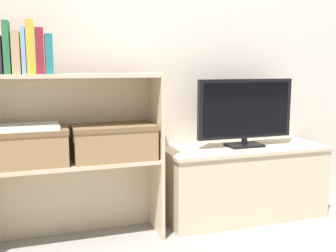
{
  "coord_description": "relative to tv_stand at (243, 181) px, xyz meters",
  "views": [
    {
      "loc": [
        -0.69,
        -1.94,
        0.95
      ],
      "look_at": [
        0.0,
        0.14,
        0.61
      ],
      "focal_mm": 42.0,
      "sensor_mm": 36.0,
      "label": 1
    }
  ],
  "objects": [
    {
      "name": "ground_plane",
      "position": [
        -0.52,
        -0.19,
        -0.23
      ],
      "size": [
        16.0,
        16.0,
        0.0
      ],
      "primitive_type": "plane",
      "color": "gray"
    },
    {
      "name": "wall_back",
      "position": [
        -0.52,
        0.23,
        0.97
      ],
      "size": [
        10.0,
        0.05,
        2.4
      ],
      "color": "beige",
      "rests_on": "ground_plane"
    },
    {
      "name": "tv_stand",
      "position": [
        0.0,
        0.0,
        0.0
      ],
      "size": [
        1.03,
        0.41,
        0.45
      ],
      "color": "#CCB793",
      "rests_on": "ground_plane"
    },
    {
      "name": "tv",
      "position": [
        0.0,
        -0.0,
        0.45
      ],
      "size": [
        0.63,
        0.14,
        0.42
      ],
      "color": "black",
      "rests_on": "tv_stand"
    },
    {
      "name": "bookshelf_lower_tier",
      "position": [
        -1.06,
        0.0,
        0.06
      ],
      "size": [
        0.96,
        0.28,
        0.45
      ],
      "color": "#CCB793",
      "rests_on": "ground_plane"
    },
    {
      "name": "bookshelf_upper_tier",
      "position": [
        -1.06,
        0.0,
        0.51
      ],
      "size": [
        0.96,
        0.28,
        0.46
      ],
      "color": "#CCB793",
      "rests_on": "bookshelf_lower_tier"
    },
    {
      "name": "book_forest",
      "position": [
        -1.34,
        -0.09,
        0.81
      ],
      "size": [
        0.03,
        0.15,
        0.25
      ],
      "color": "#286638",
      "rests_on": "bookshelf_upper_tier"
    },
    {
      "name": "book_tan",
      "position": [
        -1.3,
        -0.09,
        0.78
      ],
      "size": [
        0.04,
        0.15,
        0.2
      ],
      "color": "tan",
      "rests_on": "bookshelf_upper_tier"
    },
    {
      "name": "book_skyblue",
      "position": [
        -1.27,
        -0.09,
        0.79
      ],
      "size": [
        0.02,
        0.14,
        0.22
      ],
      "color": "#709ECC",
      "rests_on": "bookshelf_upper_tier"
    },
    {
      "name": "book_mustard",
      "position": [
        -1.23,
        -0.09,
        0.81
      ],
      "size": [
        0.04,
        0.14,
        0.25
      ],
      "color": "gold",
      "rests_on": "bookshelf_upper_tier"
    },
    {
      "name": "book_maroon",
      "position": [
        -1.19,
        -0.09,
        0.79
      ],
      "size": [
        0.04,
        0.14,
        0.22
      ],
      "color": "maroon",
      "rests_on": "bookshelf_upper_tier"
    },
    {
      "name": "book_teal",
      "position": [
        -1.15,
        -0.09,
        0.78
      ],
      "size": [
        0.04,
        0.14,
        0.19
      ],
      "color": "#1E7075",
      "rests_on": "bookshelf_upper_tier"
    },
    {
      "name": "storage_basket_left",
      "position": [
        -1.29,
        -0.07,
        0.33
      ],
      "size": [
        0.44,
        0.25,
        0.19
      ],
      "color": "#937047",
      "rests_on": "bookshelf_lower_tier"
    },
    {
      "name": "storage_basket_right",
      "position": [
        -0.83,
        -0.07,
        0.33
      ],
      "size": [
        0.44,
        0.25,
        0.19
      ],
      "color": "#937047",
      "rests_on": "bookshelf_lower_tier"
    },
    {
      "name": "laptop",
      "position": [
        -1.29,
        -0.07,
        0.42
      ],
      "size": [
        0.36,
        0.23,
        0.02
      ],
      "color": "white",
      "rests_on": "storage_basket_left"
    }
  ]
}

